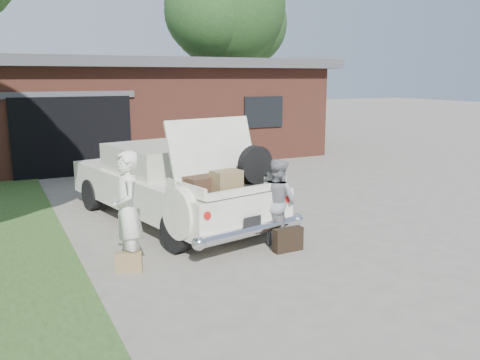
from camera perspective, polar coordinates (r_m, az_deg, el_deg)
name	(u,v)px	position (r m, az deg, el deg)	size (l,w,h in m)	color
ground	(257,256)	(7.96, 1.94, -8.57)	(90.00, 90.00, 0.00)	gray
house	(129,107)	(18.64, -12.33, 8.02)	(12.80, 7.80, 3.30)	brown
tree_right	(227,12)	(26.89, -1.52, 18.36)	(6.97, 6.06, 9.22)	#38281E
sedan	(170,183)	(9.78, -7.89, -0.33)	(2.94, 5.33, 2.06)	white
woman_left	(127,211)	(7.40, -12.54, -3.41)	(0.63, 0.41, 1.72)	white
woman_right	(277,202)	(8.33, 4.20, -2.48)	(0.70, 0.55, 1.44)	gray
suitcase_left	(129,262)	(7.47, -12.40, -9.01)	(0.38, 0.12, 0.29)	#947A4B
suitcase_right	(288,240)	(8.16, 5.42, -6.68)	(0.49, 0.16, 0.38)	black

